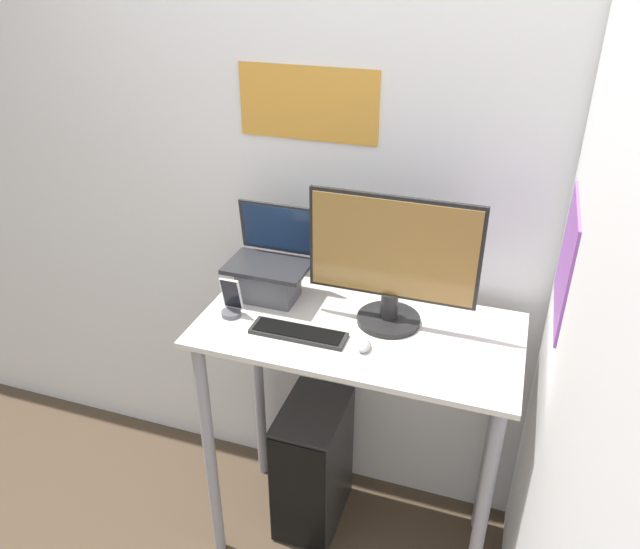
{
  "coord_description": "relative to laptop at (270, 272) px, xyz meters",
  "views": [
    {
      "loc": [
        0.44,
        -1.41,
        2.21
      ],
      "look_at": [
        -0.13,
        0.28,
        1.22
      ],
      "focal_mm": 35.0,
      "sensor_mm": 36.0,
      "label": 1
    }
  ],
  "objects": [
    {
      "name": "wall_back",
      "position": [
        0.36,
        0.26,
        0.16
      ],
      "size": [
        6.0,
        0.06,
        2.6
      ],
      "color": "silver",
      "rests_on": "ground_plane"
    },
    {
      "name": "wall_side_right",
      "position": [
        0.98,
        -0.37,
        0.16
      ],
      "size": [
        0.06,
        6.0,
        2.6
      ],
      "color": "silver",
      "rests_on": "ground_plane"
    },
    {
      "name": "desk",
      "position": [
        0.36,
        -0.1,
        -0.32
      ],
      "size": [
        1.08,
        0.55,
        1.04
      ],
      "color": "beige",
      "rests_on": "ground_plane"
    },
    {
      "name": "laptop",
      "position": [
        0.0,
        0.0,
        0.0
      ],
      "size": [
        0.29,
        0.22,
        0.33
      ],
      "color": "#4C4C51",
      "rests_on": "desk"
    },
    {
      "name": "monitor",
      "position": [
        0.44,
        -0.03,
        0.12
      ],
      "size": [
        0.56,
        0.21,
        0.46
      ],
      "color": "black",
      "rests_on": "desk"
    },
    {
      "name": "keyboard",
      "position": [
        0.18,
        -0.2,
        -0.09
      ],
      "size": [
        0.32,
        0.09,
        0.02
      ],
      "color": "black",
      "rests_on": "desk"
    },
    {
      "name": "mouse",
      "position": [
        0.41,
        -0.21,
        -0.08
      ],
      "size": [
        0.04,
        0.06,
        0.03
      ],
      "color": "#99999E",
      "rests_on": "desk"
    },
    {
      "name": "cell_phone",
      "position": [
        -0.08,
        -0.16,
        -0.05
      ],
      "size": [
        0.07,
        0.07,
        0.14
      ],
      "color": "#4C4C51",
      "rests_on": "desk"
    },
    {
      "name": "computer_tower",
      "position": [
        0.17,
        -0.04,
        -0.85
      ],
      "size": [
        0.24,
        0.37,
        0.58
      ],
      "color": "black",
      "rests_on": "ground_plane"
    }
  ]
}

